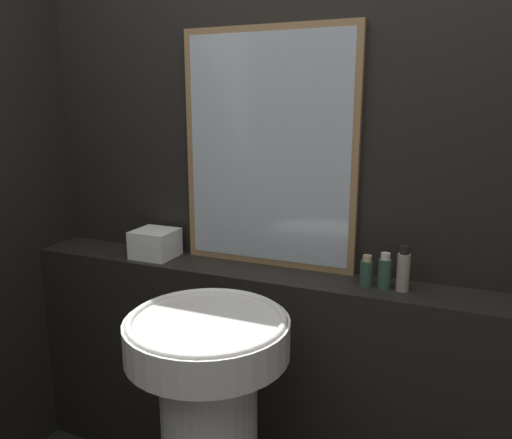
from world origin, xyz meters
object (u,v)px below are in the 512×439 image
pedestal_sink (210,428)px  conditioner_bottle (385,272)px  towel_stack (155,243)px  lotion_bottle (403,270)px  mirror (268,150)px  shampoo_bottle (366,272)px

pedestal_sink → conditioner_bottle: size_ratio=7.24×
towel_stack → lotion_bottle: (1.00, 0.00, 0.02)m
pedestal_sink → mirror: bearing=93.5°
pedestal_sink → towel_stack: size_ratio=5.49×
mirror → shampoo_bottle: mirror is taller
shampoo_bottle → conditioner_bottle: bearing=0.0°
mirror → conditioner_bottle: 0.62m
shampoo_bottle → lotion_bottle: (0.12, 0.00, 0.02)m
conditioner_bottle → lotion_bottle: (0.06, 0.00, 0.01)m
shampoo_bottle → lotion_bottle: 0.13m
shampoo_bottle → lotion_bottle: size_ratio=0.70×
conditioner_bottle → shampoo_bottle: bearing=180.0°
mirror → lotion_bottle: (0.53, -0.09, -0.38)m
pedestal_sink → mirror: mirror is taller
pedestal_sink → towel_stack: (-0.51, 0.49, 0.42)m
pedestal_sink → towel_stack: bearing=136.1°
shampoo_bottle → conditioner_bottle: conditioner_bottle is taller
lotion_bottle → towel_stack: bearing=180.0°
shampoo_bottle → towel_stack: bearing=180.0°
shampoo_bottle → mirror: bearing=167.2°
pedestal_sink → conditioner_bottle: conditioner_bottle is taller
towel_stack → shampoo_bottle: bearing=0.0°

